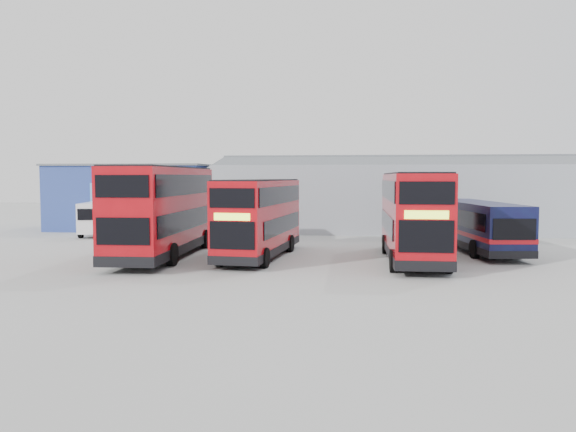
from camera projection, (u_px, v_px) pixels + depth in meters
The scene contains 8 objects.
ground_plane at pixel (282, 266), 25.98m from camera, with size 120.00×120.00×0.00m, color #9A9B96.
office_block at pixel (137, 196), 45.23m from camera, with size 12.30×8.32×5.12m.
maintenance_shed at pixel (412, 196), 44.71m from camera, with size 30.50×12.00×5.89m.
double_decker_left at pixel (163, 212), 28.84m from camera, with size 3.03×11.11×4.67m.
double_decker_centre at pixel (260, 219), 28.84m from camera, with size 3.19×9.67×4.02m.
double_decker_right at pixel (413, 217), 27.61m from camera, with size 2.65×10.31×4.35m.
single_decker_blue at pixel (478, 227), 31.29m from camera, with size 3.48×10.34×2.75m.
panel_van at pixel (103, 217), 39.82m from camera, with size 3.11×5.70×2.36m.
Camera 1 is at (3.23, -25.56, 4.15)m, focal length 35.00 mm.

